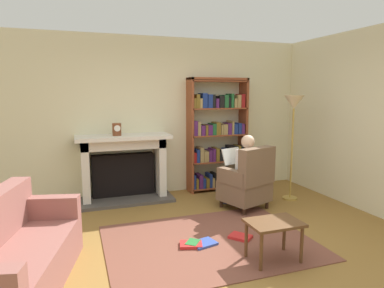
% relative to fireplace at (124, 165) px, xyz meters
% --- Properties ---
extents(ground, '(14.00, 14.00, 0.00)m').
position_rel_fireplace_xyz_m(ground, '(0.71, -2.30, -0.58)').
color(ground, olive).
extents(back_wall, '(5.60, 0.10, 2.70)m').
position_rel_fireplace_xyz_m(back_wall, '(0.71, 0.25, 0.77)').
color(back_wall, beige).
rests_on(back_wall, ground).
extents(side_wall_right, '(0.10, 5.20, 2.70)m').
position_rel_fireplace_xyz_m(side_wall_right, '(3.36, -1.05, 0.77)').
color(side_wall_right, beige).
rests_on(side_wall_right, ground).
extents(area_rug, '(2.40, 1.80, 0.01)m').
position_rel_fireplace_xyz_m(area_rug, '(0.71, -2.00, -0.57)').
color(area_rug, brown).
rests_on(area_rug, ground).
extents(fireplace, '(1.53, 0.64, 1.09)m').
position_rel_fireplace_xyz_m(fireplace, '(0.00, 0.00, 0.00)').
color(fireplace, '#4C4742').
rests_on(fireplace, ground).
extents(mantel_clock, '(0.14, 0.14, 0.20)m').
position_rel_fireplace_xyz_m(mantel_clock, '(-0.10, -0.10, 0.61)').
color(mantel_clock, brown).
rests_on(mantel_clock, fireplace).
extents(bookshelf, '(1.08, 0.32, 2.02)m').
position_rel_fireplace_xyz_m(bookshelf, '(1.69, 0.03, 0.41)').
color(bookshelf, brown).
rests_on(bookshelf, ground).
extents(armchair_reading, '(0.81, 0.80, 0.97)m').
position_rel_fireplace_xyz_m(armchair_reading, '(1.70, -1.10, -0.15)').
color(armchair_reading, '#331E14').
rests_on(armchair_reading, ground).
extents(seated_reader, '(0.48, 0.59, 1.14)m').
position_rel_fireplace_xyz_m(seated_reader, '(1.67, -0.99, 0.04)').
color(seated_reader, silver).
rests_on(seated_reader, ground).
extents(sofa_floral, '(1.10, 1.82, 0.85)m').
position_rel_fireplace_xyz_m(sofa_floral, '(-1.31, -2.37, -0.26)').
color(sofa_floral, '#935951').
rests_on(sofa_floral, ground).
extents(side_table, '(0.56, 0.39, 0.43)m').
position_rel_fireplace_xyz_m(side_table, '(1.19, -2.63, -0.21)').
color(side_table, brown).
rests_on(side_table, ground).
extents(scattered_books, '(0.94, 0.32, 0.04)m').
position_rel_fireplace_xyz_m(scattered_books, '(0.69, -2.04, -0.55)').
color(scattered_books, red).
rests_on(scattered_books, area_rug).
extents(floor_lamp, '(0.32, 0.32, 1.72)m').
position_rel_fireplace_xyz_m(floor_lamp, '(2.61, -0.90, 0.88)').
color(floor_lamp, '#B7933F').
rests_on(floor_lamp, ground).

